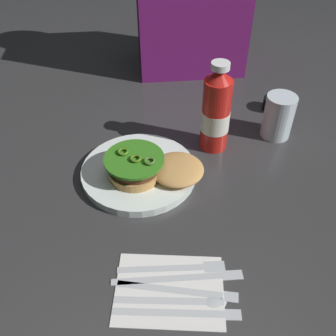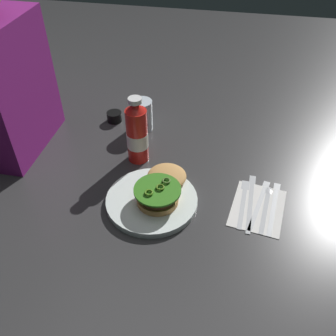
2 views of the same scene
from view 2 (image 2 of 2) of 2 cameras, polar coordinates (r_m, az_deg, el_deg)
ground_plane at (r=1.06m, az=-0.08°, el=-2.11°), size 3.00×3.00×0.00m
dinner_plate at (r=0.99m, az=-2.52°, el=-5.05°), size 0.25×0.25×0.02m
burger_sandwich at (r=0.98m, az=-1.13°, el=-3.06°), size 0.20×0.12×0.05m
ketchup_bottle at (r=1.08m, az=-4.81°, el=5.36°), size 0.06×0.06×0.21m
water_glass at (r=1.24m, az=-4.04°, el=8.15°), size 0.07×0.07×0.11m
condiment_cup at (r=1.31m, az=-8.30°, el=7.87°), size 0.05×0.05×0.03m
napkin at (r=1.01m, az=13.71°, el=-5.98°), size 0.19×0.16×0.00m
steak_knife at (r=1.03m, az=16.12°, el=-5.33°), size 0.20×0.04×0.00m
spoon_utensil at (r=1.03m, az=15.04°, el=-4.99°), size 0.18×0.04×0.00m
butter_knife at (r=1.03m, az=14.08°, el=-4.89°), size 0.20×0.06×0.00m
table_knife at (r=1.03m, az=12.73°, el=-4.52°), size 0.22×0.02×0.00m
fork_utensil at (r=1.02m, az=11.64°, el=-4.61°), size 0.18×0.03×0.00m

